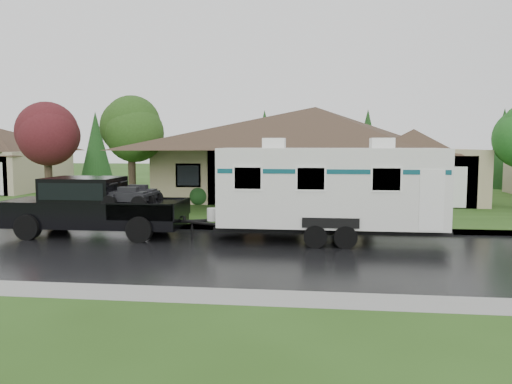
% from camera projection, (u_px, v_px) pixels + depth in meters
% --- Properties ---
extents(ground, '(140.00, 140.00, 0.00)m').
position_uv_depth(ground, '(257.00, 241.00, 17.83)').
color(ground, '#2B4C17').
rests_on(ground, ground).
extents(road, '(140.00, 8.00, 0.01)m').
position_uv_depth(road, '(249.00, 252.00, 15.85)').
color(road, black).
rests_on(road, ground).
extents(curb, '(140.00, 0.50, 0.15)m').
position_uv_depth(curb, '(263.00, 228.00, 20.04)').
color(curb, gray).
rests_on(curb, ground).
extents(lawn, '(140.00, 26.00, 0.15)m').
position_uv_depth(lawn, '(284.00, 196.00, 32.64)').
color(lawn, '#2B4C17').
rests_on(lawn, ground).
extents(house_main, '(19.44, 10.80, 6.90)m').
position_uv_depth(house_main, '(320.00, 142.00, 30.89)').
color(house_main, tan).
rests_on(house_main, lawn).
extents(tree_left_green, '(3.54, 3.54, 5.86)m').
position_uv_depth(tree_left_green, '(131.00, 130.00, 26.70)').
color(tree_left_green, '#382B1E').
rests_on(tree_left_green, lawn).
extents(tree_red, '(3.27, 3.27, 5.42)m').
position_uv_depth(tree_red, '(47.00, 135.00, 25.96)').
color(tree_red, '#382B1E').
rests_on(tree_red, lawn).
extents(shrub_row, '(13.60, 1.00, 1.00)m').
position_uv_depth(shrub_row, '(314.00, 196.00, 26.72)').
color(shrub_row, '#143814').
rests_on(shrub_row, lawn).
extents(pickup_truck, '(6.60, 2.51, 2.20)m').
position_uv_depth(pickup_truck, '(93.00, 205.00, 18.71)').
color(pickup_truck, black).
rests_on(pickup_truck, ground).
extents(travel_trailer, '(8.14, 2.86, 3.65)m').
position_uv_depth(travel_trailer, '(330.00, 187.00, 17.59)').
color(travel_trailer, silver).
rests_on(travel_trailer, ground).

